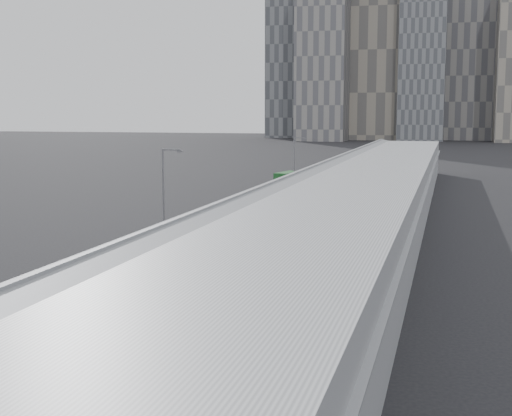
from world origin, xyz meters
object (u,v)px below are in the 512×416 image
at_px(bus_5, 308,194).
at_px(bus_8, 348,170).
at_px(shipping_container, 288,179).
at_px(street_lamp_near, 165,192).
at_px(bus_4, 283,205).
at_px(bus_6, 326,183).
at_px(bus_2, 215,248).
at_px(bus_3, 249,228).
at_px(street_lamp_far, 295,159).
at_px(suv, 330,169).
at_px(bus_7, 336,178).
at_px(bus_0, 6,361).
at_px(bus_1, 138,291).

distance_m(bus_5, bus_8, 43.06).
distance_m(bus_8, shipping_container, 18.36).
distance_m(bus_8, street_lamp_near, 78.18).
distance_m(bus_4, bus_6, 27.41).
bearing_deg(bus_5, bus_2, -88.07).
bearing_deg(bus_4, shipping_container, 107.07).
height_order(bus_3, street_lamp_far, street_lamp_far).
height_order(street_lamp_near, suv, street_lamp_near).
relative_size(bus_3, bus_8, 0.92).
bearing_deg(bus_8, shipping_container, -123.61).
distance_m(bus_3, bus_4, 17.39).
distance_m(bus_3, bus_7, 56.90).
bearing_deg(suv, bus_4, -108.86).
bearing_deg(bus_8, bus_0, -96.06).
xyz_separation_m(bus_1, bus_8, (-0.40, 99.11, 0.05)).
height_order(bus_2, street_lamp_near, street_lamp_near).
xyz_separation_m(bus_3, bus_5, (0.14, 29.87, 0.16)).
bearing_deg(bus_0, bus_2, 85.57).
bearing_deg(street_lamp_far, bus_4, -80.48).
height_order(bus_1, bus_6, bus_6).
xyz_separation_m(bus_0, bus_2, (0.76, 28.24, 0.16)).
height_order(bus_1, bus_7, bus_1).
relative_size(bus_0, shipping_container, 1.84).
relative_size(bus_6, street_lamp_far, 1.59).
bearing_deg(suv, bus_0, -110.88).
height_order(bus_4, shipping_container, bus_4).
height_order(street_lamp_near, shipping_container, street_lamp_near).
relative_size(bus_8, suv, 2.20).
relative_size(bus_2, bus_6, 0.96).
height_order(bus_0, suv, bus_0).
xyz_separation_m(bus_8, street_lamp_near, (-6.48, -77.82, 3.83)).
xyz_separation_m(bus_5, suv, (-6.02, 55.03, -0.83)).
relative_size(bus_8, street_lamp_near, 1.42).
height_order(bus_5, bus_6, bus_6).
distance_m(bus_5, bus_7, 27.02).
xyz_separation_m(bus_0, bus_5, (0.70, 69.17, 0.21)).
relative_size(bus_5, street_lamp_near, 1.44).
distance_m(street_lamp_near, street_lamp_far, 55.17).
height_order(bus_0, bus_4, bus_4).
bearing_deg(shipping_container, bus_7, 13.74).
height_order(bus_3, bus_8, bus_8).
bearing_deg(bus_0, bus_3, 86.30).
xyz_separation_m(bus_8, street_lamp_far, (-5.80, -22.65, 3.41)).
relative_size(bus_1, bus_4, 1.01).
distance_m(bus_4, street_lamp_far, 33.54).
distance_m(bus_0, street_lamp_far, 89.82).
bearing_deg(bus_0, bus_4, 87.15).
height_order(bus_2, suv, bus_2).
bearing_deg(bus_2, shipping_container, 98.31).
bearing_deg(bus_1, bus_6, 88.20).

